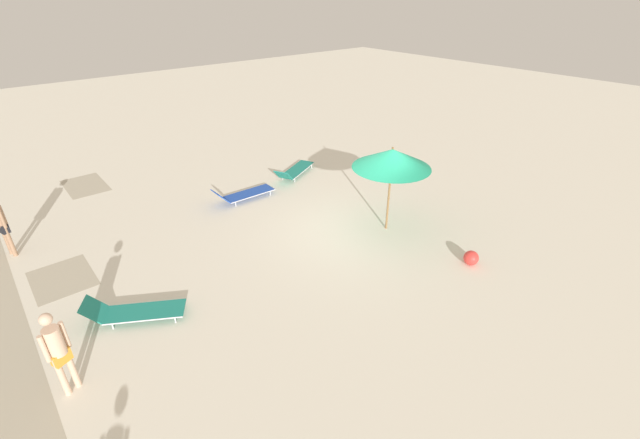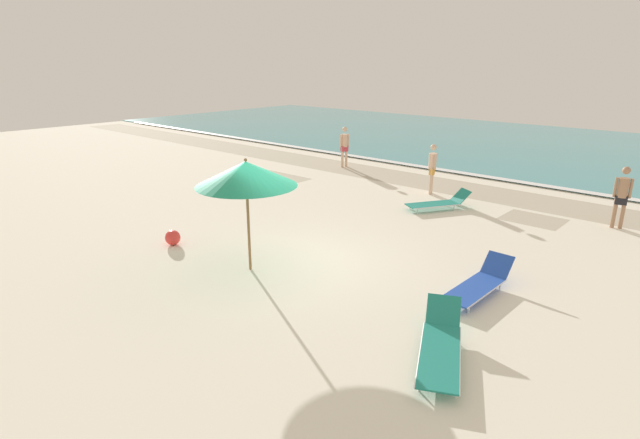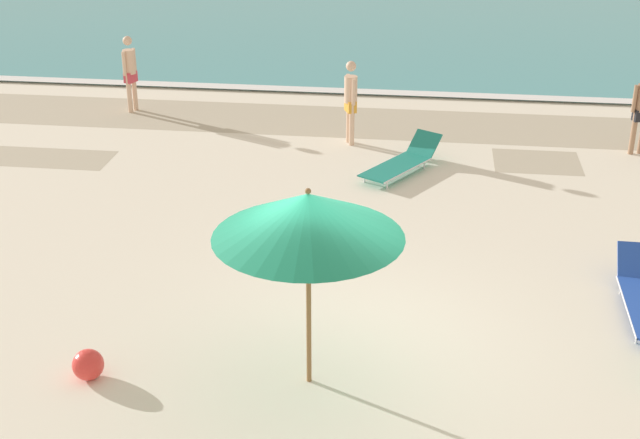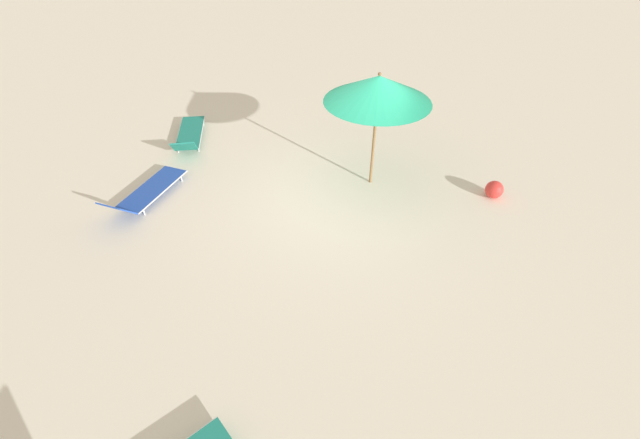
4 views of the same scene
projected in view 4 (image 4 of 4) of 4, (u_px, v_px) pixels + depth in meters
name	position (u px, v px, depth m)	size (l,w,h in m)	color
ground_plane	(342.00, 201.00, 9.45)	(60.00, 60.00, 0.16)	silver
beach_umbrella	(378.00, 89.00, 8.49)	(2.21, 2.21, 2.55)	olive
sun_lounger_under_umbrella	(189.00, 135.00, 11.21)	(1.55, 2.31, 0.58)	#1E8475
sun_lounger_near_water_left	(146.00, 192.00, 9.18)	(0.67, 2.12, 0.58)	blue
beach_ball	(494.00, 190.00, 9.30)	(0.39, 0.39, 0.39)	red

